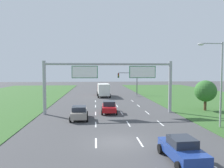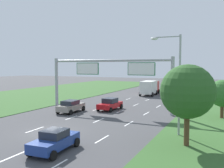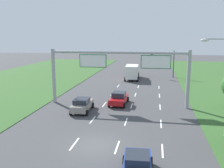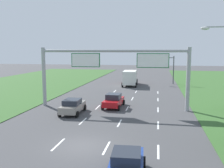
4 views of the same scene
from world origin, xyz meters
The scene contains 10 objects.
ground_plane centered at (0.00, 0.00, 0.00)m, with size 200.00×200.00×0.00m, color #424244.
lane_dashes_inner_left centered at (-1.75, 3.00, 0.00)m, with size 0.14×44.40×0.01m.
lane_dashes_inner_right centered at (1.75, 3.00, 0.00)m, with size 0.14×44.40×0.01m.
lane_dashes_slip centered at (5.25, 3.00, 0.00)m, with size 0.14×44.40×0.01m.
car_near_red centered at (-3.68, 8.68, 0.80)m, with size 2.19×4.28×1.54m.
car_lead_silver centered at (0.08, 12.37, 0.79)m, with size 2.24×4.28×1.60m.
car_mid_lane centered at (3.61, -3.95, 0.76)m, with size 2.18×4.11×1.52m.
box_truck centered at (-0.01, 31.49, 1.59)m, with size 2.86×7.24×2.88m.
sign_gantry centered at (0.19, 11.99, 4.91)m, with size 17.24×0.44×7.00m.
traffic_light_mast centered at (6.31, 34.85, 3.87)m, with size 4.76×0.49×5.60m.
Camera 4 is at (5.05, -16.02, 6.60)m, focal length 40.00 mm.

